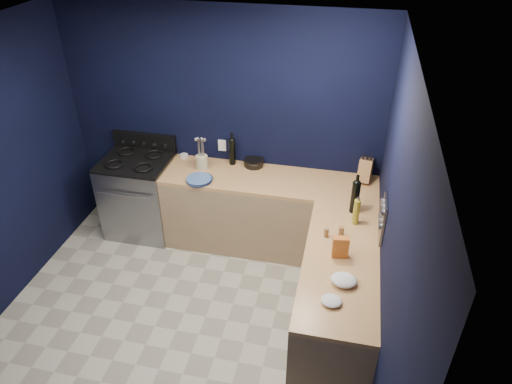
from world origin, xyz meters
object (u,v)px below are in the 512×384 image
(crouton_bag, at_px, (340,247))
(knife_block, at_px, (365,170))
(plate_stack, at_px, (199,180))
(gas_range, at_px, (141,197))
(utensil_crock, at_px, (202,162))

(crouton_bag, bearing_deg, knife_block, 74.14)
(plate_stack, bearing_deg, gas_range, 166.90)
(gas_range, bearing_deg, crouton_bag, -24.92)
(plate_stack, relative_size, crouton_bag, 1.37)
(utensil_crock, bearing_deg, gas_range, -175.18)
(gas_range, distance_m, crouton_bag, 2.64)
(crouton_bag, bearing_deg, utensil_crock, 135.60)
(gas_range, distance_m, knife_block, 2.59)
(utensil_crock, bearing_deg, plate_stack, -80.09)
(utensil_crock, distance_m, knife_block, 1.76)
(gas_range, height_order, knife_block, knife_block)
(utensil_crock, relative_size, knife_block, 0.68)
(knife_block, relative_size, crouton_bag, 1.21)
(knife_block, distance_m, crouton_bag, 1.31)
(gas_range, relative_size, utensil_crock, 5.68)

